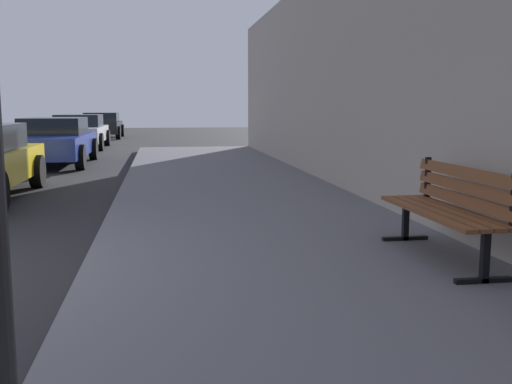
{
  "coord_description": "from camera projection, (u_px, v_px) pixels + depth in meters",
  "views": [
    {
      "loc": [
        2.74,
        -5.21,
        1.57
      ],
      "look_at": [
        3.91,
        2.13,
        0.49
      ],
      "focal_mm": 41.51,
      "sensor_mm": 36.0,
      "label": 1
    }
  ],
  "objects": [
    {
      "name": "sidewalk",
      "position": [
        301.0,
        269.0,
        5.5
      ],
      "size": [
        4.0,
        32.0,
        0.15
      ],
      "primitive_type": "cube",
      "color": "#5B5B60",
      "rests_on": "ground_plane"
    },
    {
      "name": "bench",
      "position": [
        450.0,
        204.0,
        5.52
      ],
      "size": [
        0.51,
        1.81,
        0.89
      ],
      "rotation": [
        0.0,
        0.0,
        0.0
      ],
      "color": "brown",
      "rests_on": "sidewalk"
    },
    {
      "name": "car_blue",
      "position": [
        54.0,
        141.0,
        16.03
      ],
      "size": [
        1.99,
        4.58,
        1.27
      ],
      "rotation": [
        0.0,
        0.0,
        3.14
      ],
      "color": "#233899",
      "rests_on": "ground_plane"
    },
    {
      "name": "car_white",
      "position": [
        79.0,
        131.0,
        22.35
      ],
      "size": [
        2.04,
        4.49,
        1.27
      ],
      "rotation": [
        0.0,
        0.0,
        3.14
      ],
      "color": "white",
      "rests_on": "ground_plane"
    },
    {
      "name": "car_black",
      "position": [
        102.0,
        125.0,
        29.73
      ],
      "size": [
        2.03,
        4.41,
        1.27
      ],
      "rotation": [
        0.0,
        0.0,
        3.14
      ],
      "color": "black",
      "rests_on": "ground_plane"
    }
  ]
}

